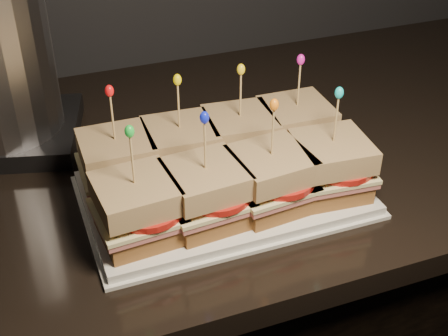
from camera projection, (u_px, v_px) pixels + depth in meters
name	position (u px, v px, depth m)	size (l,w,h in m)	color
cabinet	(241.00, 329.00, 1.33)	(2.12, 0.69, 0.87)	black
granite_slab	(246.00, 148.00, 1.08)	(2.16, 0.73, 0.04)	black
platter	(224.00, 194.00, 0.92)	(0.40, 0.25, 0.02)	silver
platter_rim	(224.00, 197.00, 0.92)	(0.41, 0.26, 0.01)	silver
sandwich_0_bread_bot	(120.00, 180.00, 0.91)	(0.10, 0.10, 0.03)	brown
sandwich_0_ham	(119.00, 170.00, 0.90)	(0.11, 0.10, 0.01)	#B75D57
sandwich_0_cheese	(118.00, 166.00, 0.89)	(0.11, 0.11, 0.01)	beige
sandwich_0_tomato	(127.00, 162.00, 0.89)	(0.10, 0.10, 0.01)	#B31B13
sandwich_0_bread_top	(116.00, 149.00, 0.88)	(0.10, 0.10, 0.03)	#593013
sandwich_0_pick	(113.00, 120.00, 0.85)	(0.00, 0.00, 0.09)	tan
sandwich_0_frill	(109.00, 91.00, 0.83)	(0.01, 0.01, 0.02)	red
sandwich_1_bread_bot	(181.00, 167.00, 0.94)	(0.10, 0.10, 0.03)	brown
sandwich_1_ham	(181.00, 158.00, 0.93)	(0.11, 0.10, 0.01)	#B75D57
sandwich_1_cheese	(181.00, 154.00, 0.92)	(0.11, 0.11, 0.01)	beige
sandwich_1_tomato	(190.00, 150.00, 0.92)	(0.10, 0.10, 0.01)	#B31B13
sandwich_1_bread_top	(180.00, 137.00, 0.91)	(0.10, 0.10, 0.03)	#593013
sandwich_1_pick	(179.00, 109.00, 0.88)	(0.00, 0.00, 0.09)	tan
sandwich_1_frill	(177.00, 80.00, 0.85)	(0.01, 0.01, 0.02)	yellow
sandwich_2_bread_bot	(240.00, 155.00, 0.96)	(0.10, 0.10, 0.03)	brown
sandwich_2_ham	(240.00, 146.00, 0.95)	(0.11, 0.10, 0.01)	#B75D57
sandwich_2_cheese	(240.00, 142.00, 0.95)	(0.11, 0.11, 0.01)	beige
sandwich_2_tomato	(249.00, 138.00, 0.94)	(0.10, 0.10, 0.01)	#B31B13
sandwich_2_bread_top	(240.00, 126.00, 0.93)	(0.10, 0.10, 0.03)	#593013
sandwich_2_pick	(241.00, 98.00, 0.91)	(0.00, 0.00, 0.09)	tan
sandwich_2_frill	(241.00, 69.00, 0.88)	(0.01, 0.01, 0.02)	yellow
sandwich_3_bread_bot	(295.00, 144.00, 0.99)	(0.10, 0.10, 0.03)	brown
sandwich_3_ham	(295.00, 135.00, 0.98)	(0.11, 0.10, 0.01)	#B75D57
sandwich_3_cheese	(296.00, 131.00, 0.98)	(0.11, 0.11, 0.01)	beige
sandwich_3_tomato	(304.00, 127.00, 0.97)	(0.10, 0.10, 0.01)	#B31B13
sandwich_3_bread_top	(297.00, 115.00, 0.96)	(0.10, 0.10, 0.03)	#593013
sandwich_3_pick	(299.00, 87.00, 0.94)	(0.00, 0.00, 0.09)	tan
sandwich_3_frill	(301.00, 60.00, 0.91)	(0.01, 0.01, 0.02)	#D6179D
sandwich_4_bread_bot	(139.00, 226.00, 0.82)	(0.10, 0.10, 0.03)	brown
sandwich_4_ham	(138.00, 216.00, 0.81)	(0.11, 0.10, 0.01)	#B75D57
sandwich_4_cheese	(137.00, 212.00, 0.81)	(0.11, 0.11, 0.01)	beige
sandwich_4_tomato	(147.00, 208.00, 0.80)	(0.10, 0.10, 0.01)	#B31B13
sandwich_4_bread_top	(136.00, 194.00, 0.79)	(0.10, 0.10, 0.03)	#593013
sandwich_4_pick	(133.00, 163.00, 0.76)	(0.00, 0.00, 0.09)	tan
sandwich_4_frill	(129.00, 131.00, 0.74)	(0.01, 0.01, 0.02)	green
sandwich_5_bread_bot	(206.00, 211.00, 0.85)	(0.10, 0.10, 0.03)	brown
sandwich_5_ham	(206.00, 200.00, 0.84)	(0.11, 0.10, 0.01)	#B75D57
sandwich_5_cheese	(206.00, 196.00, 0.83)	(0.11, 0.11, 0.01)	beige
sandwich_5_tomato	(216.00, 192.00, 0.83)	(0.10, 0.10, 0.01)	#B31B13
sandwich_5_bread_top	(206.00, 179.00, 0.82)	(0.10, 0.10, 0.03)	#593013
sandwich_5_pick	(205.00, 148.00, 0.79)	(0.00, 0.00, 0.09)	tan
sandwich_5_frill	(204.00, 118.00, 0.77)	(0.01, 0.01, 0.02)	#111FCE
sandwich_6_bread_bot	(270.00, 196.00, 0.88)	(0.10, 0.10, 0.03)	brown
sandwich_6_ham	(270.00, 186.00, 0.87)	(0.11, 0.10, 0.01)	#B75D57
sandwich_6_cheese	(270.00, 182.00, 0.86)	(0.11, 0.11, 0.01)	beige
sandwich_6_tomato	(280.00, 178.00, 0.86)	(0.10, 0.10, 0.01)	#B31B13
sandwich_6_bread_top	(271.00, 165.00, 0.85)	(0.10, 0.10, 0.03)	#593013
sandwich_6_pick	(273.00, 135.00, 0.82)	(0.00, 0.00, 0.09)	tan
sandwich_6_frill	(274.00, 105.00, 0.80)	(0.01, 0.01, 0.02)	orange
sandwich_7_bread_bot	(329.00, 182.00, 0.90)	(0.10, 0.10, 0.03)	brown
sandwich_7_ham	(330.00, 172.00, 0.89)	(0.11, 0.10, 0.01)	#B75D57
sandwich_7_cheese	(330.00, 168.00, 0.89)	(0.11, 0.11, 0.01)	beige
sandwich_7_tomato	(341.00, 165.00, 0.88)	(0.10, 0.10, 0.01)	#B31B13
sandwich_7_bread_top	(332.00, 151.00, 0.87)	(0.10, 0.10, 0.03)	#593013
sandwich_7_pick	(336.00, 122.00, 0.85)	(0.00, 0.00, 0.09)	tan
sandwich_7_frill	(339.00, 93.00, 0.82)	(0.01, 0.01, 0.02)	#12C2C3
appliance_base	(3.00, 133.00, 1.05)	(0.25, 0.21, 0.03)	#262628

